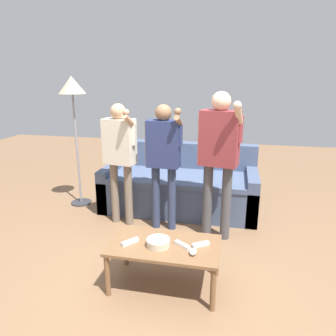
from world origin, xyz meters
The scene contains 12 objects.
ground_plane centered at (0.00, 0.00, 0.00)m, with size 12.00×12.00×0.00m, color brown.
couch centered at (-0.16, 1.49, 0.29)m, with size 2.00×0.91×0.84m.
coffee_table centered at (0.00, -0.19, 0.34)m, with size 0.91×0.52×0.39m.
snack_bowl centered at (-0.04, -0.23, 0.42)m, with size 0.19×0.19×0.06m, color beige.
game_remote_nunchuk centered at (0.25, -0.30, 0.41)m, with size 0.06×0.09×0.05m.
floor_lamp centered at (-1.55, 1.33, 1.50)m, with size 0.35×0.35×1.73m.
player_left centered at (-0.77, 0.87, 0.90)m, with size 0.42×0.34×1.44m.
player_center centered at (-0.24, 0.84, 0.91)m, with size 0.42×0.28×1.44m.
player_right centered at (0.37, 0.76, 1.00)m, with size 0.46×0.40×1.58m.
game_remote_wand_near centered at (-0.28, -0.25, 0.40)m, with size 0.12×0.15×0.03m.
game_remote_wand_far centered at (0.15, -0.21, 0.40)m, with size 0.14×0.11×0.03m.
game_remote_wand_spare centered at (0.29, -0.16, 0.40)m, with size 0.14×0.11×0.03m.
Camera 1 is at (0.51, -2.45, 1.72)m, focal length 33.59 mm.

